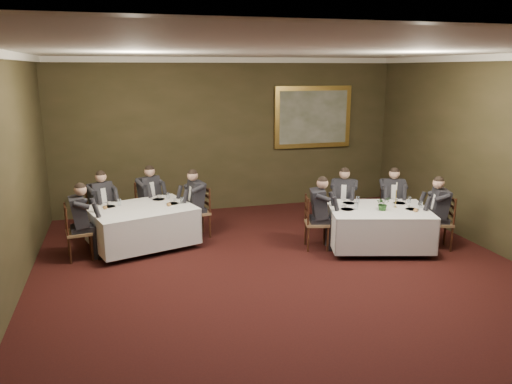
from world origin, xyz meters
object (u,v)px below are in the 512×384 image
chair_sec_backleft (102,224)px  diner_sec_backright (149,205)px  table_main (378,225)px  table_second (142,224)px  chair_main_backright (390,219)px  diner_main_endright (440,222)px  chair_sec_endright (198,222)px  diner_main_backleft (343,208)px  chair_sec_endleft (79,243)px  chair_main_backleft (343,219)px  chair_sec_backright (149,216)px  diner_main_backright (391,208)px  diner_sec_endright (198,211)px  chair_main_endright (439,233)px  centerpiece (383,203)px  painting (313,117)px  diner_main_endleft (317,222)px  diner_sec_backleft (102,213)px  diner_sec_endleft (79,231)px  candlestick (396,198)px  chair_main_endleft (316,233)px

chair_sec_backleft → diner_sec_backright: size_ratio=0.74×
table_main → chair_sec_backleft: chair_sec_backleft is taller
table_second → chair_main_backright: bearing=-5.3°
diner_main_endright → chair_sec_endright: size_ratio=1.35×
diner_main_backleft → chair_sec_endleft: (-5.07, -0.13, -0.23)m
chair_main_backleft → chair_sec_backright: 3.98m
diner_main_backleft → diner_main_backright: same height
diner_main_endright → chair_sec_endleft: diner_main_endright is taller
chair_sec_backright → diner_sec_endright: bearing=111.6°
chair_main_endright → diner_sec_backright: (-5.11, 2.55, 0.23)m
chair_sec_endleft → centerpiece: centerpiece is taller
diner_sec_endright → painting: painting is taller
diner_main_backright → chair_sec_endright: diner_main_backright is taller
diner_main_endleft → diner_sec_backleft: bearing=-100.0°
chair_sec_endleft → table_second: bearing=99.2°
table_main → diner_sec_endleft: 5.36m
chair_main_backright → table_second: bearing=15.0°
chair_main_backright → diner_main_backleft: bearing=5.8°
diner_main_backright → candlestick: bearing=83.9°
diner_sec_backleft → table_second: bearing=106.2°
diner_main_backright → diner_sec_backright: same height
diner_main_endleft → centerpiece: size_ratio=4.93×
diner_sec_backright → diner_sec_endleft: same height
table_main → painting: (0.00, 3.37, 1.67)m
chair_sec_backleft → chair_sec_endleft: (-0.35, -1.09, 0.00)m
chair_main_backright → painting: 3.26m
chair_main_backright → chair_sec_backright: 4.95m
diner_sec_backright → diner_main_endleft: bearing=115.5°
diner_main_endright → diner_main_endleft: bearing=92.9°
chair_main_endleft → chair_sec_backright: 3.51m
chair_sec_backright → diner_sec_endleft: size_ratio=0.74×
chair_main_endleft → diner_sec_backright: (-2.90, 1.95, 0.23)m
diner_main_endright → chair_main_endleft: bearing=92.9°
table_main → diner_main_endright: diner_main_endright is taller
diner_sec_endleft → chair_main_endleft: bearing=74.1°
chair_sec_endright → diner_sec_backleft: bearing=66.5°
painting → chair_sec_backright: bearing=-164.5°
diner_sec_backright → centerpiece: 4.67m
table_main → diner_sec_backleft: 5.31m
table_main → chair_sec_backleft: (-4.94, 1.97, -0.17)m
chair_sec_endright → chair_main_backright: bearing=-113.1°
centerpiece → table_second: bearing=162.3°
chair_main_endright → chair_sec_backright: 5.72m
table_second → chair_sec_backleft: bearing=135.0°
diner_main_backleft → diner_sec_endright: 2.93m
diner_sec_endright → centerpiece: bearing=-129.7°
table_main → chair_sec_endright: chair_sec_endright is taller
chair_sec_endright → chair_sec_endleft: 2.30m
diner_main_endleft → chair_main_endright: diner_main_endleft is taller
table_second → chair_main_endleft: chair_main_endleft is taller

